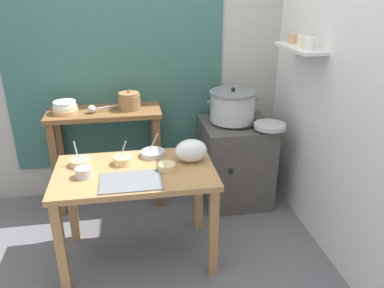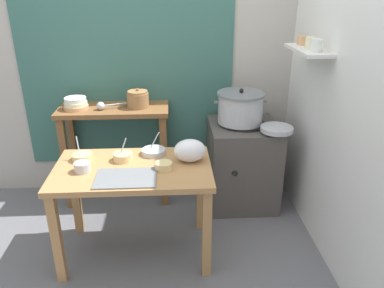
{
  "view_description": "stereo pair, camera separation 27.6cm",
  "coord_description": "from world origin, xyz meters",
  "px_view_note": "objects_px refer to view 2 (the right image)",
  "views": [
    {
      "loc": [
        -0.04,
        -2.34,
        1.91
      ],
      "look_at": [
        0.38,
        0.17,
        0.82
      ],
      "focal_mm": 35.43,
      "sensor_mm": 36.0,
      "label": 1
    },
    {
      "loc": [
        0.24,
        -2.37,
        1.91
      ],
      "look_at": [
        0.38,
        0.17,
        0.82
      ],
      "focal_mm": 35.43,
      "sensor_mm": 36.0,
      "label": 2
    }
  ],
  "objects_px": {
    "prep_table": "(134,181)",
    "clay_pot": "(138,99)",
    "serving_tray": "(126,178)",
    "prep_bowl_4": "(82,157)",
    "prep_bowl_3": "(123,156)",
    "back_shelf_table": "(115,131)",
    "wide_pan": "(277,129)",
    "ladle": "(102,106)",
    "stove_block": "(242,164)",
    "prep_bowl_2": "(154,151)",
    "steamer_pot": "(240,108)",
    "plastic_bag": "(190,151)",
    "bowl_stack_enamel": "(76,104)",
    "prep_bowl_1": "(164,166)",
    "prep_bowl_0": "(82,167)"
  },
  "relations": [
    {
      "from": "wide_pan",
      "to": "prep_bowl_2",
      "type": "bearing_deg",
      "value": -165.12
    },
    {
      "from": "ladle",
      "to": "prep_bowl_3",
      "type": "xyz_separation_m",
      "value": [
        0.23,
        -0.65,
        -0.18
      ]
    },
    {
      "from": "serving_tray",
      "to": "plastic_bag",
      "type": "relative_size",
      "value": 1.74
    },
    {
      "from": "ladle",
      "to": "clay_pot",
      "type": "bearing_deg",
      "value": 10.62
    },
    {
      "from": "prep_bowl_0",
      "to": "prep_bowl_1",
      "type": "height_order",
      "value": "prep_bowl_0"
    },
    {
      "from": "plastic_bag",
      "to": "prep_bowl_4",
      "type": "xyz_separation_m",
      "value": [
        -0.78,
        0.06,
        -0.06
      ]
    },
    {
      "from": "clay_pot",
      "to": "wide_pan",
      "type": "height_order",
      "value": "clay_pot"
    },
    {
      "from": "serving_tray",
      "to": "prep_bowl_4",
      "type": "distance_m",
      "value": 0.46
    },
    {
      "from": "stove_block",
      "to": "prep_bowl_2",
      "type": "xyz_separation_m",
      "value": [
        -0.78,
        -0.48,
        0.36
      ]
    },
    {
      "from": "bowl_stack_enamel",
      "to": "prep_bowl_1",
      "type": "xyz_separation_m",
      "value": [
        0.76,
        -0.84,
        -0.2
      ]
    },
    {
      "from": "steamer_pot",
      "to": "serving_tray",
      "type": "bearing_deg",
      "value": -136.01
    },
    {
      "from": "prep_bowl_4",
      "to": "prep_bowl_1",
      "type": "bearing_deg",
      "value": -17.2
    },
    {
      "from": "prep_bowl_2",
      "to": "steamer_pot",
      "type": "bearing_deg",
      "value": 34.02
    },
    {
      "from": "stove_block",
      "to": "clay_pot",
      "type": "height_order",
      "value": "clay_pot"
    },
    {
      "from": "prep_table",
      "to": "prep_bowl_3",
      "type": "distance_m",
      "value": 0.2
    },
    {
      "from": "prep_table",
      "to": "ladle",
      "type": "bearing_deg",
      "value": 112.28
    },
    {
      "from": "steamer_pot",
      "to": "serving_tray",
      "type": "distance_m",
      "value": 1.27
    },
    {
      "from": "back_shelf_table",
      "to": "wide_pan",
      "type": "bearing_deg",
      "value": -13.97
    },
    {
      "from": "prep_table",
      "to": "clay_pot",
      "type": "bearing_deg",
      "value": 90.64
    },
    {
      "from": "prep_table",
      "to": "ladle",
      "type": "distance_m",
      "value": 0.88
    },
    {
      "from": "clay_pot",
      "to": "ladle",
      "type": "xyz_separation_m",
      "value": [
        -0.3,
        -0.06,
        -0.04
      ]
    },
    {
      "from": "prep_bowl_0",
      "to": "prep_bowl_2",
      "type": "relative_size",
      "value": 0.61
    },
    {
      "from": "steamer_pot",
      "to": "prep_bowl_4",
      "type": "height_order",
      "value": "steamer_pot"
    },
    {
      "from": "bowl_stack_enamel",
      "to": "prep_bowl_4",
      "type": "xyz_separation_m",
      "value": [
        0.17,
        -0.66,
        -0.2
      ]
    },
    {
      "from": "prep_table",
      "to": "prep_bowl_3",
      "type": "xyz_separation_m",
      "value": [
        -0.08,
        0.11,
        0.14
      ]
    },
    {
      "from": "bowl_stack_enamel",
      "to": "clay_pot",
      "type": "bearing_deg",
      "value": 2.17
    },
    {
      "from": "steamer_pot",
      "to": "bowl_stack_enamel",
      "type": "height_order",
      "value": "steamer_pot"
    },
    {
      "from": "steamer_pot",
      "to": "prep_bowl_2",
      "type": "bearing_deg",
      "value": -145.98
    },
    {
      "from": "wide_pan",
      "to": "prep_bowl_0",
      "type": "distance_m",
      "value": 1.57
    },
    {
      "from": "prep_table",
      "to": "clay_pot",
      "type": "distance_m",
      "value": 0.89
    },
    {
      "from": "wide_pan",
      "to": "prep_bowl_2",
      "type": "distance_m",
      "value": 1.04
    },
    {
      "from": "prep_table",
      "to": "steamer_pot",
      "type": "bearing_deg",
      "value": 38.79
    },
    {
      "from": "plastic_bag",
      "to": "prep_bowl_0",
      "type": "relative_size",
      "value": 2.1
    },
    {
      "from": "serving_tray",
      "to": "prep_bowl_2",
      "type": "relative_size",
      "value": 2.24
    },
    {
      "from": "serving_tray",
      "to": "prep_bowl_2",
      "type": "xyz_separation_m",
      "value": [
        0.17,
        0.38,
        0.02
      ]
    },
    {
      "from": "clay_pot",
      "to": "ladle",
      "type": "distance_m",
      "value": 0.31
    },
    {
      "from": "serving_tray",
      "to": "prep_bowl_1",
      "type": "xyz_separation_m",
      "value": [
        0.25,
        0.12,
        0.02
      ]
    },
    {
      "from": "bowl_stack_enamel",
      "to": "wide_pan",
      "type": "bearing_deg",
      "value": -10.79
    },
    {
      "from": "ladle",
      "to": "prep_bowl_3",
      "type": "relative_size",
      "value": 1.72
    },
    {
      "from": "prep_bowl_0",
      "to": "plastic_bag",
      "type": "bearing_deg",
      "value": 9.49
    },
    {
      "from": "prep_bowl_4",
      "to": "wide_pan",
      "type": "bearing_deg",
      "value": 12.56
    },
    {
      "from": "ladle",
      "to": "plastic_bag",
      "type": "bearing_deg",
      "value": -43.75
    },
    {
      "from": "prep_bowl_4",
      "to": "stove_block",
      "type": "bearing_deg",
      "value": 23.04
    },
    {
      "from": "wide_pan",
      "to": "prep_bowl_4",
      "type": "bearing_deg",
      "value": -167.44
    },
    {
      "from": "ladle",
      "to": "steamer_pot",
      "type": "bearing_deg",
      "value": -2.58
    },
    {
      "from": "prep_bowl_2",
      "to": "bowl_stack_enamel",
      "type": "bearing_deg",
      "value": 139.23
    },
    {
      "from": "plastic_bag",
      "to": "wide_pan",
      "type": "height_order",
      "value": "plastic_bag"
    },
    {
      "from": "serving_tray",
      "to": "stove_block",
      "type": "bearing_deg",
      "value": 42.09
    },
    {
      "from": "serving_tray",
      "to": "prep_bowl_3",
      "type": "height_order",
      "value": "prep_bowl_3"
    },
    {
      "from": "back_shelf_table",
      "to": "serving_tray",
      "type": "height_order",
      "value": "back_shelf_table"
    }
  ]
}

